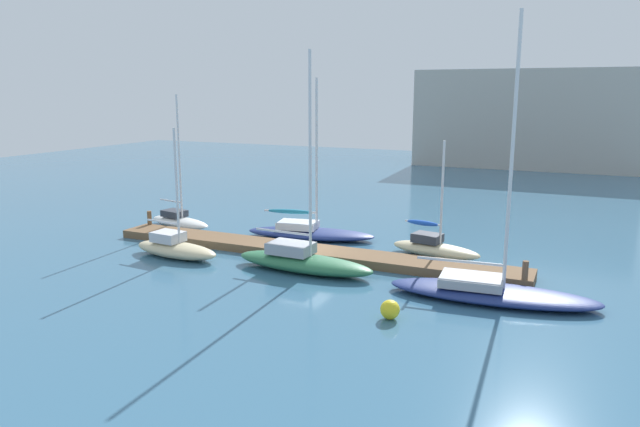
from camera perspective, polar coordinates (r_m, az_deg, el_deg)
The scene contains 12 objects.
ground_plane at distance 32.82m, azimuth -1.46°, elevation -4.07°, with size 120.00×120.00×0.00m, color #386684.
dock_pier at distance 32.75m, azimuth -1.46°, elevation -3.68°, with size 24.18×2.18×0.46m, color brown.
dock_piling_near_end at distance 39.77m, azimuth -16.16°, elevation -0.73°, with size 0.28×0.28×1.35m, color brown.
dock_piling_far_end at distance 28.71m, azimuth 19.21°, elevation -5.66°, with size 0.28×0.28×1.35m, color brown.
sailboat_0 at distance 40.62m, azimuth -13.47°, elevation -0.59°, with size 5.37×2.62×8.76m.
sailboat_1 at distance 33.30m, azimuth -13.84°, elevation -3.21°, with size 5.54×2.26×7.06m.
sailboat_2 at distance 36.42m, azimuth -1.12°, elevation -1.70°, with size 8.31×3.89×9.73m.
sailboat_3 at distance 29.85m, azimuth -1.71°, elevation -4.51°, with size 7.54×2.38×10.88m.
sailboat_4 at distance 33.12m, azimuth 10.99°, elevation -3.19°, with size 5.31×2.51×6.39m.
sailboat_5 at distance 26.90m, azimuth 16.11°, elevation -7.11°, with size 9.15×3.46×12.13m.
mooring_buoy_yellow at distance 23.97m, azimuth 6.79°, elevation -9.22°, with size 0.79×0.79×0.79m, color yellow.
harbor_building_distant at distance 77.38m, azimuth 19.48°, elevation 8.70°, with size 25.47×12.30×11.48m, color #ADA89E.
Camera 1 is at (13.92, -28.34, 8.92)m, focal length 33.07 mm.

